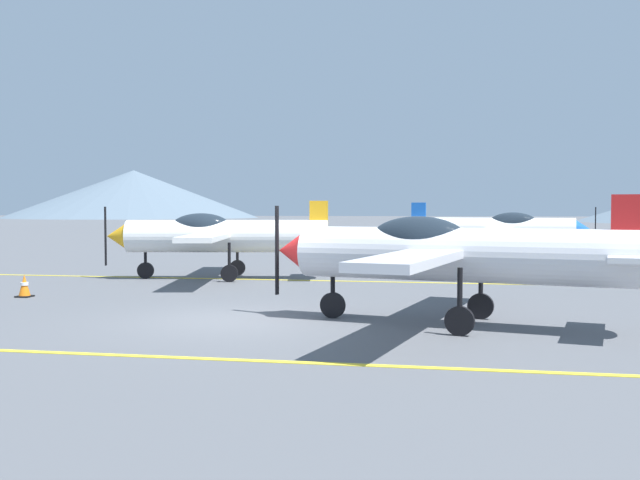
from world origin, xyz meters
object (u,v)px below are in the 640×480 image
at_px(car_sedan, 500,234).
at_px(traffic_cone_front, 24,286).
at_px(airplane_mid, 219,235).
at_px(airplane_near, 447,253).
at_px(airplane_far, 498,230).

height_order(car_sedan, traffic_cone_front, car_sedan).
relative_size(car_sedan, traffic_cone_front, 7.60).
relative_size(airplane_mid, car_sedan, 1.88).
relative_size(airplane_mid, traffic_cone_front, 14.31).
xyz_separation_m(airplane_near, airplane_far, (1.93, 15.58, 0.00)).
distance_m(airplane_mid, traffic_cone_front, 6.56).
height_order(airplane_mid, traffic_cone_front, airplane_mid).
distance_m(airplane_far, car_sedan, 11.49).
xyz_separation_m(airplane_near, airplane_mid, (-7.33, 8.02, 0.00)).
bearing_deg(airplane_near, airplane_far, 82.95).
bearing_deg(airplane_mid, traffic_cone_front, -121.46).
xyz_separation_m(airplane_mid, traffic_cone_front, (-3.37, -5.51, -1.13)).
bearing_deg(airplane_near, car_sedan, 84.21).
height_order(airplane_far, car_sedan, airplane_far).
relative_size(airplane_far, traffic_cone_front, 14.33).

